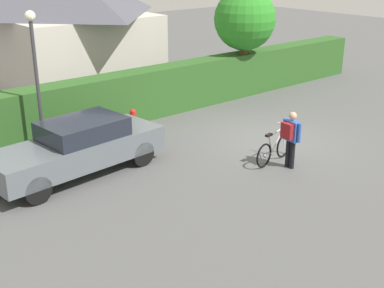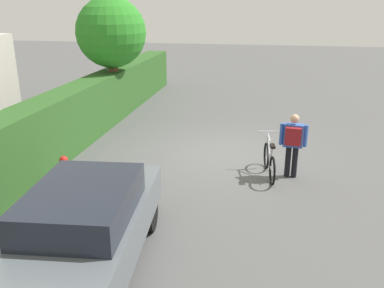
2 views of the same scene
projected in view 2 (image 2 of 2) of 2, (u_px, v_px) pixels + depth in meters
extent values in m
plane|color=#525252|center=(224.00, 154.00, 11.24)|extent=(60.00, 60.00, 0.00)
cube|color=#2C5822|center=(73.00, 117.00, 11.71)|extent=(18.64, 0.90, 1.65)
cube|color=slate|center=(80.00, 243.00, 5.94)|extent=(4.68, 2.02, 0.62)
cube|color=#1E232D|center=(82.00, 202.00, 5.97)|extent=(2.16, 1.60, 0.47)
cylinder|color=black|center=(73.00, 209.00, 7.56)|extent=(0.69, 0.24, 0.68)
cylinder|color=black|center=(150.00, 213.00, 7.44)|extent=(0.69, 0.24, 0.68)
torus|color=black|center=(266.00, 156.00, 10.19)|extent=(0.67, 0.15, 0.67)
torus|color=black|center=(272.00, 171.00, 9.28)|extent=(0.67, 0.15, 0.67)
cylinder|color=silver|center=(269.00, 149.00, 9.81)|extent=(0.62, 0.13, 0.64)
cylinder|color=silver|center=(271.00, 157.00, 9.46)|extent=(0.22, 0.07, 0.53)
cylinder|color=silver|center=(270.00, 141.00, 9.62)|extent=(0.74, 0.15, 0.12)
cylinder|color=silver|center=(271.00, 168.00, 9.45)|extent=(0.37, 0.09, 0.05)
cylinder|color=silver|center=(267.00, 144.00, 10.09)|extent=(0.04, 0.04, 0.60)
cube|color=black|center=(273.00, 146.00, 9.27)|extent=(0.23, 0.13, 0.06)
cylinder|color=silver|center=(268.00, 131.00, 9.98)|extent=(0.10, 0.50, 0.03)
cylinder|color=black|center=(288.00, 161.00, 9.70)|extent=(0.13, 0.13, 0.76)
cylinder|color=black|center=(295.00, 162.00, 9.66)|extent=(0.13, 0.13, 0.76)
cube|color=#3359B2|center=(293.00, 136.00, 9.47)|extent=(0.24, 0.46, 0.54)
sphere|color=tan|center=(295.00, 119.00, 9.34)|extent=(0.21, 0.21, 0.21)
cylinder|color=#3359B2|center=(281.00, 134.00, 9.54)|extent=(0.09, 0.09, 0.51)
cylinder|color=#3359B2|center=(306.00, 136.00, 9.39)|extent=(0.09, 0.09, 0.51)
cube|color=maroon|center=(293.00, 136.00, 9.31)|extent=(0.20, 0.37, 0.41)
cylinder|color=brown|center=(114.00, 86.00, 14.38)|extent=(0.33, 0.33, 2.26)
sphere|color=#2D8626|center=(111.00, 32.00, 13.78)|extent=(2.35, 2.35, 2.35)
cylinder|color=red|center=(65.00, 176.00, 8.98)|extent=(0.20, 0.20, 0.70)
sphere|color=red|center=(64.00, 160.00, 8.85)|extent=(0.18, 0.18, 0.18)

